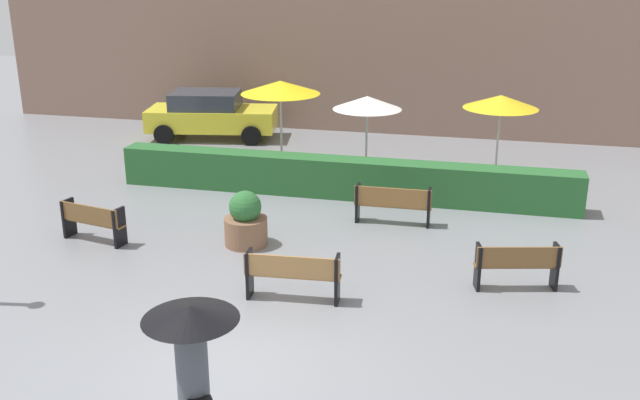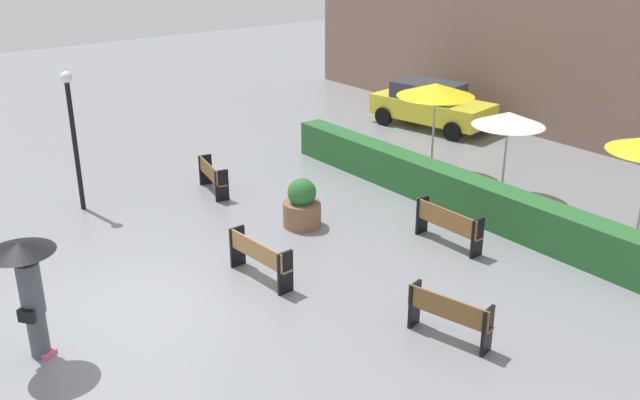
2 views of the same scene
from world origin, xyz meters
The scene contains 13 objects.
ground_plane centered at (0.00, 0.00, 0.00)m, with size 60.00×60.00×0.00m, color gray.
bench_back_row centered at (1.63, 6.72, 0.52)m, with size 1.75×0.38×0.89m.
bench_mid_center centered at (0.45, 2.49, 0.53)m, with size 1.72×0.48×0.89m.
bench_far_right centered at (4.32, 3.88, 0.52)m, with size 1.56×0.67×0.87m.
bench_far_left centered at (-4.45, 4.17, 0.49)m, with size 1.55×0.65×0.84m.
pedestrian_with_umbrella centered at (0.49, -1.93, 1.45)m, with size 1.11×1.11×2.13m.
planter_pot centered at (-1.21, 4.78, 0.51)m, with size 0.91×0.91×1.19m.
patio_umbrella_yellow centered at (-1.92, 9.87, 2.46)m, with size 2.15×2.15×2.64m.
patio_umbrella_white centered at (0.42, 10.13, 2.10)m, with size 1.86×1.86×2.28m.
patio_umbrella_yellow_far centered at (3.89, 10.77, 2.16)m, with size 1.98×1.98×2.34m.
hedge_strip centered at (0.11, 8.40, 0.50)m, with size 11.68×0.70×1.00m, color #28602D.
building_facade centered at (0.00, 16.00, 4.12)m, with size 28.00×1.20×8.24m, color #846656.
parked_car centered at (-5.42, 13.42, 0.82)m, with size 4.44×2.56×1.57m.
Camera 1 is at (3.62, -8.65, 5.85)m, focal length 40.41 mm.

